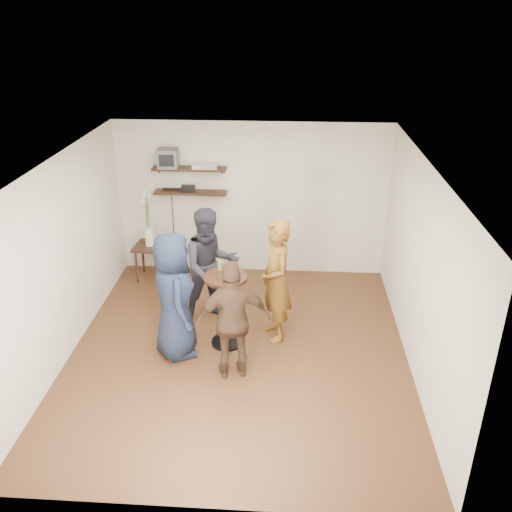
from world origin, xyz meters
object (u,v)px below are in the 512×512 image
at_px(person_dark, 210,266).
at_px(person_plaid, 276,281).
at_px(person_navy, 174,296).
at_px(person_brown, 233,321).
at_px(crt_monitor, 168,158).
at_px(side_table, 151,251).
at_px(radio, 188,188).
at_px(dvd_deck, 205,166).
at_px(drinks_table, 226,301).

bearing_deg(person_dark, person_plaid, -48.11).
relative_size(person_navy, person_brown, 1.09).
distance_m(person_plaid, person_navy, 1.39).
bearing_deg(person_brown, crt_monitor, -79.24).
xyz_separation_m(side_table, person_brown, (1.66, -2.54, 0.28)).
xyz_separation_m(radio, side_table, (-0.64, -0.30, -1.01)).
relative_size(dvd_deck, drinks_table, 0.38).
relative_size(radio, side_table, 0.36).
xyz_separation_m(person_dark, person_navy, (-0.35, -0.89, -0.00)).
relative_size(radio, drinks_table, 0.21).
height_order(crt_monitor, dvd_deck, crt_monitor).
distance_m(side_table, person_plaid, 2.73).
bearing_deg(radio, person_brown, -70.13).
bearing_deg(dvd_deck, person_dark, -80.26).
bearing_deg(drinks_table, dvd_deck, 104.47).
relative_size(side_table, drinks_table, 0.58).
distance_m(side_table, person_navy, 2.32).
relative_size(crt_monitor, dvd_deck, 0.80).
height_order(side_table, person_brown, person_brown).
relative_size(side_table, person_brown, 0.39).
distance_m(dvd_deck, person_navy, 2.64).
bearing_deg(radio, person_dark, -69.98).
relative_size(drinks_table, person_dark, 0.60).
xyz_separation_m(crt_monitor, radio, (0.30, 0.00, -0.50)).
bearing_deg(drinks_table, radio, 111.55).
bearing_deg(person_brown, person_navy, -41.02).
distance_m(person_plaid, person_dark, 1.03).
relative_size(drinks_table, person_navy, 0.60).
bearing_deg(crt_monitor, person_plaid, -47.00).
relative_size(crt_monitor, person_brown, 0.20).
distance_m(crt_monitor, person_navy, 2.73).
bearing_deg(person_brown, dvd_deck, -89.82).
xyz_separation_m(person_dark, person_brown, (0.47, -1.30, -0.08)).
bearing_deg(person_plaid, drinks_table, -90.00).
relative_size(crt_monitor, radio, 1.45).
distance_m(radio, person_plaid, 2.54).
height_order(person_plaid, person_navy, person_plaid).
bearing_deg(crt_monitor, person_brown, -65.01).
distance_m(crt_monitor, side_table, 1.58).
xyz_separation_m(drinks_table, person_plaid, (0.66, 0.22, 0.20)).
xyz_separation_m(radio, person_plaid, (1.51, -1.94, -0.64)).
bearing_deg(person_plaid, side_table, -146.21).
bearing_deg(person_navy, person_brown, -138.98).
bearing_deg(crt_monitor, dvd_deck, 0.00).
bearing_deg(person_plaid, crt_monitor, -155.92).
height_order(side_table, person_navy, person_navy).
xyz_separation_m(crt_monitor, person_plaid, (1.81, -1.94, -1.14)).
bearing_deg(person_brown, radio, -84.36).
xyz_separation_m(side_table, person_plaid, (2.15, -1.64, 0.36)).
bearing_deg(crt_monitor, person_dark, -60.85).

